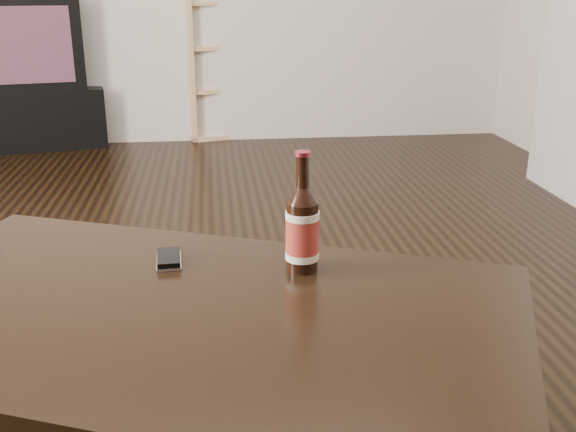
{
  "coord_description": "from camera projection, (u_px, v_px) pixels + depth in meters",
  "views": [
    {
      "loc": [
        0.41,
        -1.75,
        1.06
      ],
      "look_at": [
        0.56,
        -0.45,
        0.6
      ],
      "focal_mm": 42.0,
      "sensor_mm": 36.0,
      "label": 1
    }
  ],
  "objects": [
    {
      "name": "tv",
      "position": [
        19.0,
        43.0,
        4.42
      ],
      "size": [
        0.87,
        0.64,
        0.59
      ],
      "rotation": [
        0.0,
        0.0,
        0.2
      ],
      "color": "black",
      "rests_on": "tv_stand"
    },
    {
      "name": "beer_bottle",
      "position": [
        302.0,
        229.0,
        1.4
      ],
      "size": [
        0.09,
        0.09,
        0.26
      ],
      "rotation": [
        0.0,
        0.0,
        0.28
      ],
      "color": "black",
      "rests_on": "coffee_table"
    },
    {
      "name": "tv_stand",
      "position": [
        29.0,
        117.0,
        4.58
      ],
      "size": [
        1.07,
        0.68,
        0.4
      ],
      "primitive_type": "cube",
      "rotation": [
        0.0,
        0.0,
        0.2
      ],
      "color": "black",
      "rests_on": "floor"
    },
    {
      "name": "bookshelf",
      "position": [
        229.0,
        42.0,
        4.79
      ],
      "size": [
        0.75,
        0.49,
        1.28
      ],
      "rotation": [
        0.0,
        0.0,
        0.28
      ],
      "color": "tan",
      "rests_on": "floor"
    },
    {
      "name": "phone",
      "position": [
        169.0,
        259.0,
        1.46
      ],
      "size": [
        0.06,
        0.1,
        0.02
      ],
      "rotation": [
        0.0,
        0.0,
        0.05
      ],
      "color": "silver",
      "rests_on": "coffee_table"
    },
    {
      "name": "coffee_table",
      "position": [
        180.0,
        337.0,
        1.29
      ],
      "size": [
        1.47,
        1.18,
        0.48
      ],
      "rotation": [
        0.0,
        0.0,
        -0.39
      ],
      "color": "black",
      "rests_on": "floor"
    },
    {
      "name": "floor",
      "position": [
        79.0,
        372.0,
        1.95
      ],
      "size": [
        5.0,
        6.0,
        0.01
      ],
      "primitive_type": "cube",
      "color": "black",
      "rests_on": "ground"
    }
  ]
}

